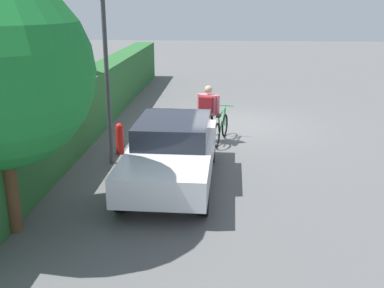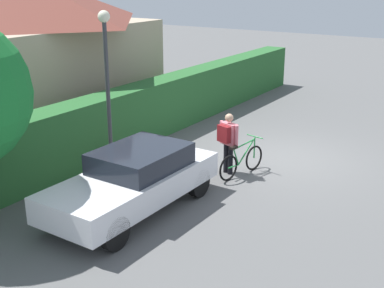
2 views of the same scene
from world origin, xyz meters
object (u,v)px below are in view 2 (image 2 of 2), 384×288
at_px(parked_car_near, 134,179).
at_px(person_rider, 228,138).
at_px(street_lamp, 107,73).
at_px(bicycle, 242,161).
at_px(fire_hydrant, 132,155).

height_order(parked_car_near, person_rider, person_rider).
height_order(person_rider, street_lamp, street_lamp).
height_order(bicycle, street_lamp, street_lamp).
relative_size(bicycle, street_lamp, 0.40).
xyz_separation_m(person_rider, street_lamp, (-1.87, 2.24, 1.71)).
distance_m(parked_car_near, bicycle, 3.21).
distance_m(bicycle, person_rider, 0.69).
xyz_separation_m(person_rider, fire_hydrant, (-1.14, 2.19, -0.54)).
distance_m(parked_car_near, street_lamp, 2.74).
bearing_deg(parked_car_near, person_rider, -12.27).
distance_m(person_rider, fire_hydrant, 2.53).
height_order(street_lamp, fire_hydrant, street_lamp).
bearing_deg(fire_hydrant, person_rider, -62.58).
bearing_deg(street_lamp, fire_hydrant, -3.92).
xyz_separation_m(parked_car_near, person_rider, (2.94, -0.64, 0.23)).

